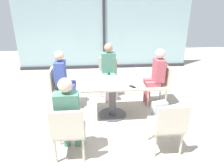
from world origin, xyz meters
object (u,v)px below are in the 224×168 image
at_px(person_far_right, 156,74).
at_px(handbag_0, 160,108).
at_px(handbag_1, 111,95).
at_px(chair_far_left, 60,86).
at_px(wine_glass_3, 101,73).
at_px(coffee_cup, 103,80).
at_px(chair_front_left, 69,129).
at_px(wine_glass_2, 135,70).
at_px(person_far_left, 64,77).
at_px(dining_table_main, 112,92).
at_px(person_near_window, 109,67).
at_px(person_front_left, 68,113).
at_px(cell_phone_on_table, 132,87).
at_px(chair_near_window, 108,73).
at_px(wine_glass_0, 121,73).
at_px(chair_far_right, 160,83).
at_px(chair_front_right, 168,124).
at_px(wine_glass_1, 97,71).

bearing_deg(person_far_right, handbag_0, -92.16).
bearing_deg(handbag_1, chair_far_left, 177.01).
xyz_separation_m(wine_glass_3, coffee_cup, (0.02, -0.16, -0.09)).
height_order(chair_front_left, wine_glass_2, wine_glass_2).
relative_size(chair_front_left, wine_glass_2, 4.70).
bearing_deg(person_far_left, chair_front_left, -81.03).
height_order(dining_table_main, wine_glass_3, wine_glass_3).
height_order(person_near_window, person_front_left, same).
xyz_separation_m(cell_phone_on_table, handbag_1, (-0.33, 0.92, -0.59)).
bearing_deg(chair_near_window, wine_glass_0, -79.79).
bearing_deg(chair_near_window, coffee_cup, -99.35).
bearing_deg(coffee_cup, person_far_left, 150.99).
height_order(coffee_cup, handbag_0, coffee_cup).
bearing_deg(chair_far_right, handbag_0, -104.08).
bearing_deg(handbag_1, chair_front_left, -125.69).
relative_size(wine_glass_2, handbag_1, 0.62).
xyz_separation_m(chair_front_right, coffee_cup, (-0.92, 1.18, 0.28)).
distance_m(person_near_window, wine_glass_0, 0.97).
distance_m(person_front_left, wine_glass_0, 1.50).
height_order(dining_table_main, wine_glass_1, wine_glass_1).
bearing_deg(chair_near_window, chair_front_left, -107.43).
bearing_deg(chair_near_window, person_near_window, -90.00).
height_order(handbag_0, handbag_1, same).
xyz_separation_m(chair_front_right, handbag_1, (-0.72, 1.83, -0.36)).
bearing_deg(wine_glass_0, chair_front_left, -125.58).
bearing_deg(person_near_window, person_far_right, -31.23).
height_order(person_far_left, cell_phone_on_table, person_far_left).
relative_size(wine_glass_0, cell_phone_on_table, 1.28).
height_order(chair_far_right, chair_near_window, same).
xyz_separation_m(person_far_right, wine_glass_1, (-1.27, -0.17, 0.16)).
bearing_deg(chair_far_right, chair_far_left, 180.00).
relative_size(chair_front_left, wine_glass_0, 4.70).
height_order(wine_glass_1, coffee_cup, wine_glass_1).
height_order(chair_far_left, chair_front_right, same).
bearing_deg(person_near_window, wine_glass_2, -55.71).
bearing_deg(person_front_left, wine_glass_3, 67.06).
xyz_separation_m(chair_front_right, handbag_0, (0.24, 1.11, -0.36)).
relative_size(person_front_left, cell_phone_on_table, 8.75).
xyz_separation_m(person_near_window, cell_phone_on_table, (0.35, -1.32, 0.03)).
bearing_deg(person_far_right, handbag_1, 168.09).
bearing_deg(chair_front_right, dining_table_main, 122.13).
bearing_deg(person_front_left, chair_far_left, 103.57).
xyz_separation_m(chair_front_right, wine_glass_1, (-1.01, 1.46, 0.37)).
bearing_deg(chair_front_left, person_far_right, 43.33).
bearing_deg(chair_front_right, cell_phone_on_table, 113.04).
xyz_separation_m(chair_far_right, wine_glass_1, (-1.38, -0.17, 0.37)).
bearing_deg(person_front_left, chair_front_right, -4.27).
relative_size(chair_front_left, coffee_cup, 9.67).
height_order(dining_table_main, chair_far_left, chair_far_left).
relative_size(chair_far_right, person_front_left, 0.69).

